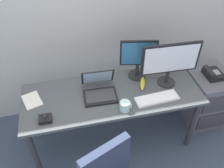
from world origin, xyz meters
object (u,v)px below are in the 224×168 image
(keyboard, at_px, (157,99))
(paper_notepad, at_px, (32,100))
(monitor_main, at_px, (170,61))
(desk_phone, at_px, (213,74))
(monitor_side, at_px, (138,57))
(file_cabinet, at_px, (204,97))
(banana, at_px, (143,83))
(trackball_mouse, at_px, (45,119))
(laptop, at_px, (99,89))
(coffee_mug, at_px, (125,106))

(keyboard, relative_size, paper_notepad, 2.01)
(monitor_main, bearing_deg, paper_notepad, 178.26)
(desk_phone, relative_size, monitor_side, 0.48)
(file_cabinet, distance_m, banana, 0.90)
(monitor_main, height_order, trackball_mouse, monitor_main)
(laptop, xyz_separation_m, coffee_mug, (0.18, -0.26, -0.01))
(laptop, relative_size, coffee_mug, 3.23)
(banana, bearing_deg, desk_phone, 2.08)
(file_cabinet, distance_m, desk_phone, 0.36)
(file_cabinet, distance_m, trackball_mouse, 1.82)
(monitor_main, distance_m, laptop, 0.71)
(monitor_main, distance_m, banana, 0.35)
(trackball_mouse, xyz_separation_m, coffee_mug, (0.69, -0.03, 0.02))
(keyboard, bearing_deg, paper_notepad, 167.80)
(monitor_main, relative_size, banana, 2.95)
(laptop, bearing_deg, monitor_side, 21.59)
(coffee_mug, bearing_deg, laptop, 124.74)
(keyboard, bearing_deg, monitor_side, 101.82)
(coffee_mug, bearing_deg, desk_phone, 16.39)
(file_cabinet, xyz_separation_m, desk_phone, (-0.01, -0.02, 0.36))
(trackball_mouse, bearing_deg, keyboard, 1.36)
(monitor_side, bearing_deg, paper_notepad, -172.98)
(desk_phone, height_order, banana, banana)
(desk_phone, xyz_separation_m, keyboard, (-0.73, -0.26, 0.04))
(desk_phone, distance_m, keyboard, 0.78)
(monitor_side, distance_m, paper_notepad, 1.08)
(coffee_mug, bearing_deg, monitor_main, 27.35)
(keyboard, bearing_deg, file_cabinet, 20.19)
(keyboard, distance_m, trackball_mouse, 1.01)
(keyboard, bearing_deg, coffee_mug, -170.45)
(file_cabinet, distance_m, laptop, 1.32)
(trackball_mouse, bearing_deg, monitor_side, 23.03)
(monitor_main, height_order, laptop, monitor_main)
(desk_phone, distance_m, monitor_side, 0.86)
(monitor_side, relative_size, coffee_mug, 4.11)
(desk_phone, distance_m, paper_notepad, 1.86)
(banana, bearing_deg, file_cabinet, 3.22)
(file_cabinet, height_order, paper_notepad, paper_notepad)
(coffee_mug, height_order, paper_notepad, coffee_mug)
(file_cabinet, bearing_deg, laptop, -176.93)
(trackball_mouse, height_order, coffee_mug, coffee_mug)
(monitor_side, relative_size, keyboard, 1.00)
(desk_phone, bearing_deg, banana, -177.92)
(file_cabinet, height_order, coffee_mug, coffee_mug)
(desk_phone, relative_size, keyboard, 0.48)
(paper_notepad, bearing_deg, keyboard, -12.20)
(desk_phone, height_order, coffee_mug, coffee_mug)
(laptop, xyz_separation_m, paper_notepad, (-0.63, 0.04, -0.05))
(desk_phone, height_order, laptop, laptop)
(monitor_main, relative_size, monitor_side, 1.34)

